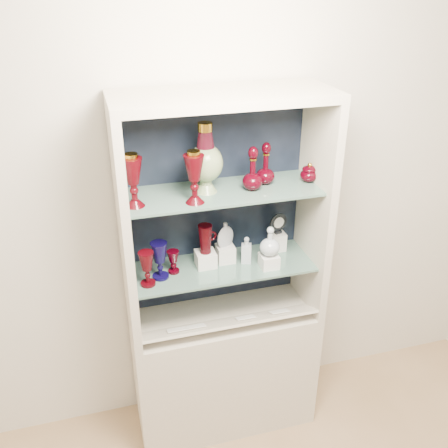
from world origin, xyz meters
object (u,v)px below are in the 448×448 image
object	(u,v)px
lidded_bowl	(309,172)
ruby_goblet_tall	(147,269)
pedestal_lamp_right	(194,177)
ruby_pitcher	(205,239)
ruby_goblet_small	(173,262)
clear_round_decanter	(270,242)
ruby_decanter_a	(266,161)
pedestal_lamp_left	(133,180)
cobalt_goblet	(160,260)
enamel_urn	(206,158)
flat_flask	(225,234)
ruby_decanter_b	(253,167)
cameo_medallion	(278,223)
clear_square_bottle	(246,250)

from	to	relation	value
lidded_bowl	ruby_goblet_tall	world-z (taller)	lidded_bowl
pedestal_lamp_right	ruby_pitcher	world-z (taller)	pedestal_lamp_right
ruby_goblet_small	clear_round_decanter	bearing A→B (deg)	-9.70
pedestal_lamp_right	clear_round_decanter	world-z (taller)	pedestal_lamp_right
ruby_decanter_a	ruby_goblet_small	size ratio (longest dim) A/B	1.95
pedestal_lamp_left	ruby_decanter_a	xyz separation A→B (m)	(0.64, 0.09, -0.00)
pedestal_lamp_right	cobalt_goblet	world-z (taller)	pedestal_lamp_right
ruby_pitcher	pedestal_lamp_right	bearing A→B (deg)	-134.12
enamel_urn	flat_flask	world-z (taller)	enamel_urn
flat_flask	clear_round_decanter	world-z (taller)	flat_flask
ruby_goblet_tall	ruby_pitcher	size ratio (longest dim) A/B	1.18
pedestal_lamp_left	enamel_urn	bearing A→B (deg)	11.71
ruby_decanter_b	cameo_medallion	bearing A→B (deg)	29.93
pedestal_lamp_right	lidded_bowl	distance (m)	0.61
ruby_decanter_a	cobalt_goblet	size ratio (longest dim) A/B	1.21
clear_round_decanter	ruby_decanter_a	bearing A→B (deg)	90.37
pedestal_lamp_right	ruby_decanter_a	distance (m)	0.40
flat_flask	ruby_decanter_b	bearing A→B (deg)	-52.34
ruby_goblet_tall	ruby_pitcher	bearing A→B (deg)	16.54
ruby_goblet_tall	ruby_decanter_a	bearing A→B (deg)	8.72
pedestal_lamp_right	ruby_goblet_tall	bearing A→B (deg)	173.66
ruby_decanter_b	cobalt_goblet	world-z (taller)	ruby_decanter_b
clear_square_bottle	clear_round_decanter	xyz separation A→B (m)	(0.10, -0.08, 0.07)
lidded_bowl	ruby_goblet_tall	xyz separation A→B (m)	(-0.84, -0.06, -0.38)
pedestal_lamp_left	lidded_bowl	distance (m)	0.87
ruby_goblet_small	cameo_medallion	size ratio (longest dim) A/B	1.02
ruby_pitcher	clear_square_bottle	xyz separation A→B (m)	(0.21, -0.02, -0.08)
ruby_pitcher	clear_round_decanter	size ratio (longest dim) A/B	1.01
ruby_goblet_tall	clear_round_decanter	world-z (taller)	clear_round_decanter
ruby_decanter_b	cobalt_goblet	size ratio (longest dim) A/B	1.17
enamel_urn	flat_flask	size ratio (longest dim) A/B	2.42
ruby_pitcher	clear_round_decanter	distance (m)	0.32
lidded_bowl	ruby_goblet_small	world-z (taller)	lidded_bowl
ruby_decanter_a	flat_flask	size ratio (longest dim) A/B	1.72
ruby_pitcher	cameo_medallion	size ratio (longest dim) A/B	1.29
ruby_goblet_tall	cobalt_goblet	bearing A→B (deg)	33.79
cobalt_goblet	cameo_medallion	world-z (taller)	cameo_medallion
ruby_pitcher	flat_flask	distance (m)	0.11
pedestal_lamp_right	clear_square_bottle	distance (m)	0.56
cobalt_goblet	ruby_goblet_tall	size ratio (longest dim) A/B	1.09
pedestal_lamp_right	ruby_decanter_a	xyz separation A→B (m)	(0.38, 0.12, -0.00)
pedestal_lamp_right	ruby_goblet_tall	xyz separation A→B (m)	(-0.24, 0.03, -0.45)
ruby_decanter_b	ruby_goblet_small	size ratio (longest dim) A/B	1.88
ruby_goblet_tall	pedestal_lamp_left	bearing A→B (deg)	160.94
pedestal_lamp_right	clear_round_decanter	bearing A→B (deg)	3.02
pedestal_lamp_left	lidded_bowl	size ratio (longest dim) A/B	2.44
ruby_goblet_tall	flat_flask	xyz separation A→B (m)	(0.42, 0.11, 0.07)
ruby_decanter_a	cameo_medallion	bearing A→B (deg)	27.96
lidded_bowl	cameo_medallion	bearing A→B (deg)	141.89
clear_square_bottle	flat_flask	world-z (taller)	flat_flask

